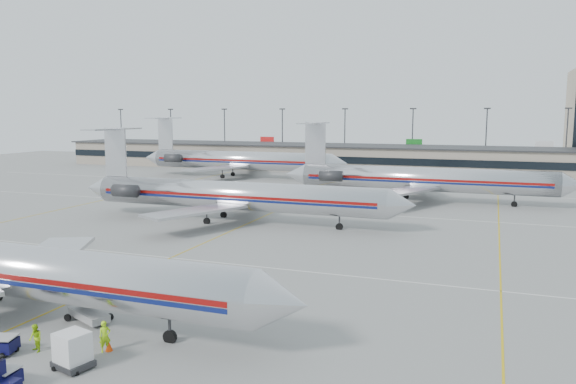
% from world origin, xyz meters
% --- Properties ---
extents(ground, '(260.00, 260.00, 0.00)m').
position_xyz_m(ground, '(0.00, 0.00, 0.00)').
color(ground, gray).
rests_on(ground, ground).
extents(apron_markings, '(160.00, 0.15, 0.02)m').
position_xyz_m(apron_markings, '(0.00, 10.00, 0.01)').
color(apron_markings, silver).
rests_on(apron_markings, ground).
extents(terminal, '(162.00, 17.00, 6.25)m').
position_xyz_m(terminal, '(0.00, 97.97, 3.16)').
color(terminal, gray).
rests_on(terminal, ground).
extents(light_mast_row, '(163.60, 0.40, 15.28)m').
position_xyz_m(light_mast_row, '(0.00, 112.00, 8.58)').
color(light_mast_row, '#38383D').
rests_on(light_mast_row, ground).
extents(jet_second_row, '(46.03, 27.10, 12.05)m').
position_xyz_m(jet_second_row, '(-2.85, 28.62, 3.50)').
color(jet_second_row, silver).
rests_on(jet_second_row, ground).
extents(jet_third_row, '(46.02, 28.31, 12.58)m').
position_xyz_m(jet_third_row, '(17.87, 53.89, 3.65)').
color(jet_third_row, silver).
rests_on(jet_third_row, ground).
extents(jet_back_row, '(48.09, 29.58, 13.15)m').
position_xyz_m(jet_back_row, '(-23.62, 74.78, 3.82)').
color(jet_back_row, silver).
rests_on(jet_back_row, ground).
extents(cart_inner, '(1.98, 1.45, 1.06)m').
position_xyz_m(cart_inner, '(5.83, -15.55, 0.56)').
color(cart_inner, '#0A0936').
rests_on(cart_inner, ground).
extents(cart_outer, '(2.11, 1.73, 1.04)m').
position_xyz_m(cart_outer, '(2.45, -12.42, 0.55)').
color(cart_outer, '#0A0936').
rests_on(cart_outer, ground).
extents(uld_container, '(2.30, 2.07, 2.05)m').
position_xyz_m(uld_container, '(7.79, -12.47, 1.04)').
color(uld_container, '#2D2D30').
rests_on(uld_container, ground).
extents(belt_loader, '(4.36, 2.64, 2.24)m').
position_xyz_m(belt_loader, '(3.87, -6.36, 0.60)').
color(belt_loader, '#999999').
rests_on(belt_loader, ground).
extents(ramp_worker_near, '(0.77, 0.80, 1.86)m').
position_xyz_m(ramp_worker_near, '(8.03, -10.05, 0.93)').
color(ramp_worker_near, '#ABEC16').
rests_on(ramp_worker_near, ground).
extents(ramp_worker_far, '(0.99, 0.89, 1.66)m').
position_xyz_m(ramp_worker_far, '(4.21, -11.47, 0.83)').
color(ramp_worker_far, '#AAE315').
rests_on(ramp_worker_far, ground).
extents(cone_right, '(0.57, 0.57, 0.60)m').
position_xyz_m(cone_right, '(8.16, -9.89, 0.30)').
color(cone_right, '#EB3F07').
rests_on(cone_right, ground).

